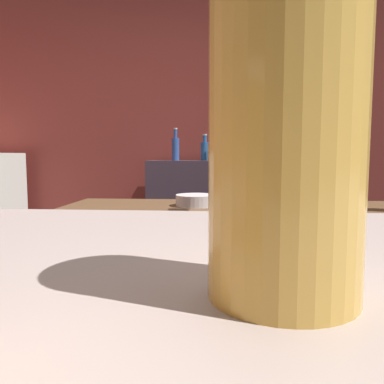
# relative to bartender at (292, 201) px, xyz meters

# --- Properties ---
(wall_back) EXTENTS (5.20, 0.10, 2.70)m
(wall_back) POSITION_rel_bartender_xyz_m (-0.31, 2.09, 0.36)
(wall_back) COLOR maroon
(wall_back) RESTS_ON ground
(prep_counter) EXTENTS (2.10, 0.60, 0.90)m
(prep_counter) POSITION_rel_bartender_xyz_m (0.04, 0.46, -0.54)
(prep_counter) COLOR brown
(prep_counter) RESTS_ON ground
(back_shelf) EXTENTS (0.78, 0.36, 1.10)m
(back_shelf) POSITION_rel_bartender_xyz_m (-0.46, 1.81, -0.43)
(back_shelf) COLOR #3F313E
(back_shelf) RESTS_ON ground
(bartender) EXTENTS (0.46, 0.53, 1.70)m
(bartender) POSITION_rel_bartender_xyz_m (0.00, 0.00, 0.00)
(bartender) COLOR #35263B
(bartender) RESTS_ON ground
(mixing_bowl) EXTENTS (0.20, 0.20, 0.05)m
(mixing_bowl) POSITION_rel_bartender_xyz_m (-0.37, 0.48, -0.06)
(mixing_bowl) COLOR silver
(mixing_bowl) RESTS_ON prep_counter
(chefs_knife) EXTENTS (0.24, 0.06, 0.01)m
(chefs_knife) POSITION_rel_bartender_xyz_m (0.28, 0.41, -0.08)
(chefs_knife) COLOR silver
(chefs_knife) RESTS_ON prep_counter
(pint_glass_near) EXTENTS (0.07, 0.07, 0.15)m
(pint_glass_near) POSITION_rel_bartender_xyz_m (-0.22, -1.16, 0.17)
(pint_glass_near) COLOR gold
(pint_glass_near) RESTS_ON bar_counter
(bottle_vinegar) EXTENTS (0.06, 0.06, 0.19)m
(bottle_vinegar) POSITION_rel_bartender_xyz_m (-0.34, 1.80, 0.19)
(bottle_vinegar) COLOR #CED179
(bottle_vinegar) RESTS_ON back_shelf
(bottle_olive_oil) EXTENTS (0.07, 0.07, 0.22)m
(bottle_olive_oil) POSITION_rel_bartender_xyz_m (-0.39, 1.87, 0.20)
(bottle_olive_oil) COLOR #285DA2
(bottle_olive_oil) RESTS_ON back_shelf
(bottle_hot_sauce) EXTENTS (0.06, 0.06, 0.26)m
(bottle_hot_sauce) POSITION_rel_bartender_xyz_m (-0.62, 1.74, 0.22)
(bottle_hot_sauce) COLOR #3154A0
(bottle_hot_sauce) RESTS_ON back_shelf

